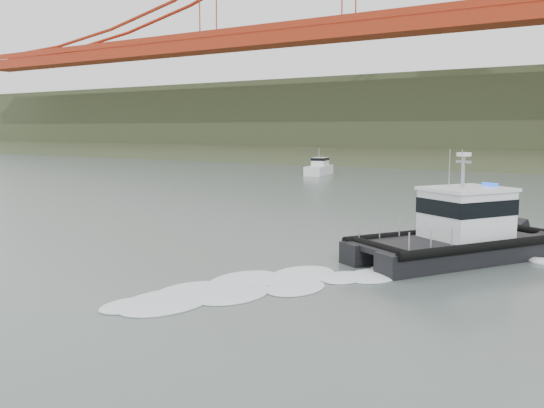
{
  "coord_description": "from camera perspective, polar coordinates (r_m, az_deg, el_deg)",
  "views": [
    {
      "loc": [
        16.71,
        -17.53,
        6.09
      ],
      "look_at": [
        0.09,
        7.28,
        2.4
      ],
      "focal_mm": 40.0,
      "sensor_mm": 36.0,
      "label": 1
    }
  ],
  "objects": [
    {
      "name": "motorboat",
      "position": [
        81.9,
        4.46,
        3.4
      ],
      "size": [
        3.6,
        6.93,
        3.64
      ],
      "rotation": [
        0.0,
        0.0,
        0.22
      ],
      "color": "white",
      "rests_on": "ground"
    },
    {
      "name": "patrol_boat",
      "position": [
        29.84,
        17.31,
        -2.51
      ],
      "size": [
        8.6,
        11.25,
        5.2
      ],
      "rotation": [
        0.0,
        0.0,
        -0.51
      ],
      "color": "black",
      "rests_on": "ground"
    },
    {
      "name": "ground",
      "position": [
        24.97,
        -9.59,
        -7.17
      ],
      "size": [
        400.0,
        400.0,
        0.0
      ],
      "primitive_type": "plane",
      "color": "#45524D",
      "rests_on": "ground"
    }
  ]
}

